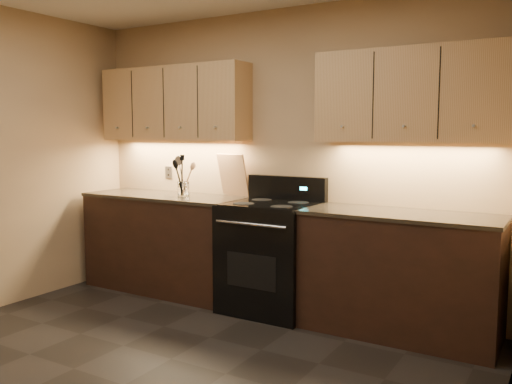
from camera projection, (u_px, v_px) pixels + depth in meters
wall_back at (281, 158)px, 4.84m from camera, size 4.00×0.04×2.60m
wall_right at (489, 190)px, 2.12m from camera, size 0.04×4.00×2.60m
counter_left at (166, 242)px, 5.24m from camera, size 1.62×0.62×0.93m
counter_right at (400, 274)px, 4.08m from camera, size 1.46×0.62×0.93m
stove at (271, 255)px, 4.62m from camera, size 0.76×0.68×1.14m
upper_cab_left at (174, 104)px, 5.22m from camera, size 1.60×0.30×0.70m
upper_cab_right at (411, 96)px, 4.06m from camera, size 1.44×0.30×0.70m
outlet_plate at (169, 172)px, 5.52m from camera, size 0.08×0.01×0.12m
utensil_crock at (183, 190)px, 5.06m from camera, size 0.11×0.11×0.14m
cutting_board at (233, 175)px, 5.06m from camera, size 0.33×0.16×0.40m
wooden_spoon at (182, 177)px, 5.06m from camera, size 0.16×0.13×0.32m
black_spoon at (183, 177)px, 5.06m from camera, size 0.09×0.15×0.34m
black_turner at (182, 174)px, 5.02m from camera, size 0.10×0.11×0.39m
steel_skimmer at (186, 176)px, 5.03m from camera, size 0.18×0.10×0.36m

